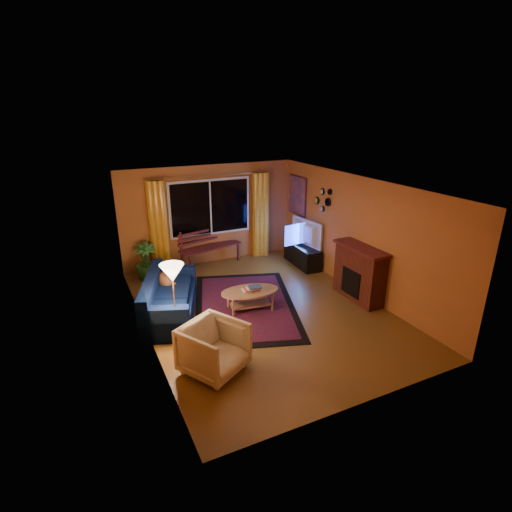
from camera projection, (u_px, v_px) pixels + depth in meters
name	position (u px, v px, depth m)	size (l,w,h in m)	color
floor	(262.00, 310.00, 7.99)	(4.50, 6.00, 0.02)	brown
ceiling	(263.00, 185.00, 7.11)	(4.50, 6.00, 0.02)	white
wall_back	(210.00, 215.00, 10.09)	(4.50, 0.02, 2.50)	#C27233
wall_left	(141.00, 271.00, 6.64)	(0.02, 6.00, 2.50)	#C27233
wall_right	(358.00, 236.00, 8.46)	(0.02, 6.00, 2.50)	#C27233
window	(211.00, 208.00, 9.97)	(2.00, 0.02, 1.30)	black
curtain_rod	(210.00, 176.00, 9.65)	(0.03, 0.03, 3.20)	#BF8C3F
curtain_left	(158.00, 228.00, 9.49)	(0.36, 0.36, 2.24)	gold
curtain_right	(260.00, 215.00, 10.57)	(0.36, 0.36, 2.24)	gold
bench	(211.00, 256.00, 10.18)	(1.62, 0.48, 0.49)	#4E191A
potted_plant	(146.00, 261.00, 9.25)	(0.50, 0.50, 0.90)	#235B1E
sofa	(170.00, 297.00, 7.62)	(0.87, 2.03, 0.82)	#051135
dog	(166.00, 276.00, 7.94)	(0.33, 0.45, 0.49)	brown
armchair	(214.00, 346.00, 6.00)	(0.84, 0.79, 0.87)	beige
floor_lamp	(175.00, 304.00, 6.72)	(0.23, 0.23, 1.41)	#BF8C3F
rug	(245.00, 305.00, 8.17)	(1.99, 3.15, 0.02)	maroon
coffee_table	(250.00, 300.00, 7.93)	(1.16, 1.16, 0.42)	#A57A55
tv_console	(302.00, 255.00, 10.18)	(0.42, 1.26, 0.52)	black
television	(303.00, 233.00, 9.97)	(1.14, 0.15, 0.66)	black
fireplace	(359.00, 274.00, 8.28)	(0.40, 1.20, 1.10)	maroon
mirror_cluster	(323.00, 198.00, 9.35)	(0.06, 0.60, 0.56)	black
painting	(297.00, 195.00, 10.38)	(0.04, 0.76, 0.96)	#CF4F27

